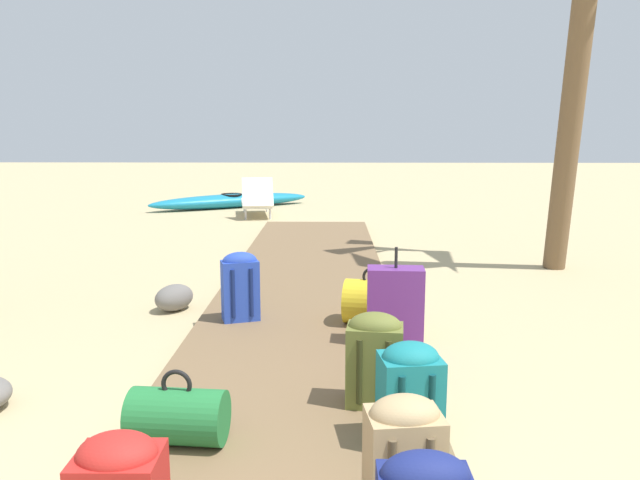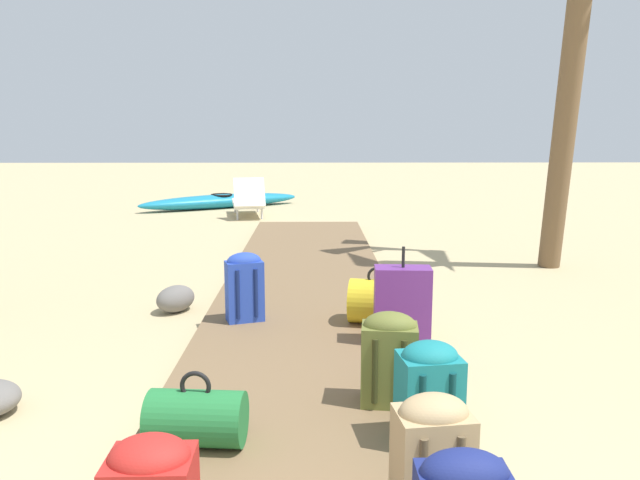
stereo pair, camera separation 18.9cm
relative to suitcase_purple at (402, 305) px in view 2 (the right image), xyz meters
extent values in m
plane|color=tan|center=(-0.76, 0.41, -0.38)|extent=(60.00, 60.00, 0.00)
cube|color=brown|center=(-0.76, 1.43, -0.34)|extent=(1.79, 10.16, 0.08)
cube|color=#6B2D84|center=(0.00, 0.00, 0.00)|extent=(0.44, 0.24, 0.60)
cylinder|color=black|center=(0.00, 0.00, 0.38)|extent=(0.02, 0.02, 0.16)
cylinder|color=gold|center=(-0.14, 0.50, -0.11)|extent=(0.52, 0.46, 0.38)
torus|color=black|center=(-0.14, 0.50, 0.11)|extent=(0.17, 0.06, 0.16)
cylinder|color=#237538|center=(-1.29, -1.54, -0.15)|extent=(0.52, 0.33, 0.29)
torus|color=black|center=(-1.29, -1.54, 0.02)|extent=(0.17, 0.04, 0.16)
ellipsoid|color=red|center=(-1.30, -2.40, 0.12)|extent=(0.31, 0.25, 0.16)
cube|color=tan|center=(-0.19, -2.17, -0.06)|extent=(0.33, 0.27, 0.48)
ellipsoid|color=tan|center=(-0.19, -2.17, 0.18)|extent=(0.32, 0.26, 0.15)
cylinder|color=brown|center=(-0.10, -2.28, -0.06)|extent=(0.04, 0.04, 0.38)
ellipsoid|color=navy|center=(-0.18, -2.64, 0.18)|extent=(0.30, 0.19, 0.16)
cube|color=olive|center=(-0.23, -1.06, -0.06)|extent=(0.35, 0.27, 0.49)
ellipsoid|color=olive|center=(-0.23, -1.06, 0.19)|extent=(0.34, 0.25, 0.16)
cylinder|color=#333516|center=(-0.33, -1.17, -0.06)|extent=(0.04, 0.04, 0.39)
cylinder|color=#333516|center=(-0.16, -1.18, -0.06)|extent=(0.04, 0.04, 0.39)
cube|color=#197A7F|center=(-0.08, -1.53, -0.06)|extent=(0.34, 0.30, 0.47)
ellipsoid|color=#197A7F|center=(-0.08, -1.53, 0.17)|extent=(0.32, 0.28, 0.15)
cylinder|color=#0C3D3F|center=(-0.14, -1.66, -0.06)|extent=(0.04, 0.04, 0.38)
cylinder|color=#0C3D3F|center=(0.01, -1.64, -0.06)|extent=(0.04, 0.04, 0.38)
cube|color=#2847B7|center=(-1.28, 0.59, -0.04)|extent=(0.35, 0.27, 0.52)
ellipsoid|color=#2847B7|center=(-1.28, 0.59, 0.22)|extent=(0.34, 0.26, 0.16)
cylinder|color=navy|center=(-1.32, 0.47, -0.04)|extent=(0.05, 0.05, 0.42)
cylinder|color=navy|center=(-1.17, 0.52, -0.04)|extent=(0.05, 0.05, 0.42)
cylinder|color=brown|center=(2.34, 2.81, 1.80)|extent=(0.27, 0.78, 4.35)
cube|color=white|center=(-2.02, 7.93, -0.12)|extent=(0.82, 1.48, 0.08)
cube|color=white|center=(-1.92, 7.34, 0.16)|extent=(0.66, 0.51, 0.56)
cylinder|color=silver|center=(-2.34, 8.44, -0.27)|extent=(0.04, 0.04, 0.22)
cylinder|color=silver|center=(-1.87, 8.52, -0.27)|extent=(0.04, 0.04, 0.22)
cylinder|color=silver|center=(-2.16, 7.34, -0.27)|extent=(0.04, 0.04, 0.22)
cylinder|color=silver|center=(-1.69, 7.41, -0.27)|extent=(0.04, 0.04, 0.22)
ellipsoid|color=teal|center=(-2.75, 9.25, -0.22)|extent=(3.59, 2.49, 0.31)
torus|color=black|center=(-2.75, 9.25, -0.08)|extent=(0.67, 0.67, 0.05)
ellipsoid|color=slate|center=(-2.00, 1.12, -0.25)|extent=(0.47, 0.51, 0.25)
camera|label=1|loc=(-0.50, -4.50, 1.31)|focal=34.07mm
camera|label=2|loc=(-0.69, -4.50, 1.31)|focal=34.07mm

